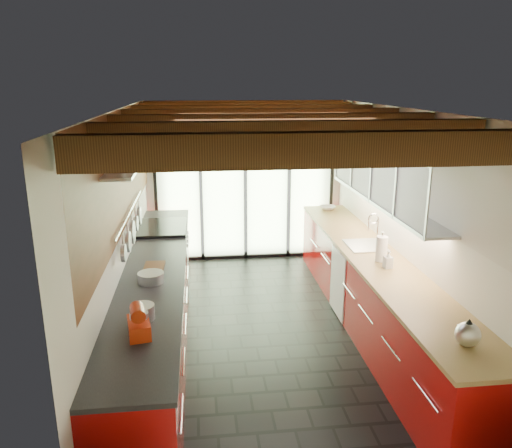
# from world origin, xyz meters

# --- Properties ---
(ground) EXTENTS (5.50, 5.50, 0.00)m
(ground) POSITION_xyz_m (0.00, 0.00, 0.00)
(ground) COLOR black
(ground) RESTS_ON ground
(room_shell) EXTENTS (5.50, 5.50, 5.50)m
(room_shell) POSITION_xyz_m (0.00, 0.00, 1.65)
(room_shell) COLOR silver
(room_shell) RESTS_ON ground
(ceiling_beams) EXTENTS (3.14, 5.06, 4.90)m
(ceiling_beams) POSITION_xyz_m (-0.00, 0.38, 2.46)
(ceiling_beams) COLOR #593316
(ceiling_beams) RESTS_ON ground
(glass_door) EXTENTS (2.95, 0.10, 2.90)m
(glass_door) POSITION_xyz_m (0.00, 2.69, 1.66)
(glass_door) COLOR #C6EAAD
(glass_door) RESTS_ON ground
(left_counter) EXTENTS (0.68, 5.00, 0.92)m
(left_counter) POSITION_xyz_m (-1.28, 0.00, 0.46)
(left_counter) COLOR #A00C0B
(left_counter) RESTS_ON ground
(range_stove) EXTENTS (0.66, 0.90, 0.97)m
(range_stove) POSITION_xyz_m (-1.28, 1.45, 0.47)
(range_stove) COLOR silver
(range_stove) RESTS_ON ground
(right_counter) EXTENTS (0.68, 5.00, 0.92)m
(right_counter) POSITION_xyz_m (1.27, 0.00, 0.46)
(right_counter) COLOR #A00C0B
(right_counter) RESTS_ON ground
(sink_assembly) EXTENTS (0.45, 0.52, 0.43)m
(sink_assembly) POSITION_xyz_m (1.29, 0.40, 0.96)
(sink_assembly) COLOR silver
(sink_assembly) RESTS_ON right_counter
(upper_cabinets_right) EXTENTS (0.34, 3.00, 3.00)m
(upper_cabinets_right) POSITION_xyz_m (1.43, 0.30, 1.85)
(upper_cabinets_right) COLOR silver
(upper_cabinets_right) RESTS_ON ground
(left_wall_fixtures) EXTENTS (0.28, 2.60, 0.96)m
(left_wall_fixtures) POSITION_xyz_m (-1.47, 0.18, 1.85)
(left_wall_fixtures) COLOR silver
(left_wall_fixtures) RESTS_ON ground
(stand_mixer) EXTENTS (0.22, 0.32, 0.27)m
(stand_mixer) POSITION_xyz_m (-1.27, -1.56, 1.03)
(stand_mixer) COLOR red
(stand_mixer) RESTS_ON left_counter
(pot_large) EXTENTS (0.26, 0.26, 0.13)m
(pot_large) POSITION_xyz_m (-1.27, -1.30, 0.99)
(pot_large) COLOR silver
(pot_large) RESTS_ON left_counter
(pot_small) EXTENTS (0.32, 0.32, 0.10)m
(pot_small) POSITION_xyz_m (-1.27, -0.47, 0.97)
(pot_small) COLOR silver
(pot_small) RESTS_ON left_counter
(cutting_board) EXTENTS (0.22, 0.31, 0.03)m
(cutting_board) POSITION_xyz_m (-1.27, -0.05, 0.93)
(cutting_board) COLOR brown
(cutting_board) RESTS_ON left_counter
(kettle) EXTENTS (0.25, 0.27, 0.23)m
(kettle) POSITION_xyz_m (1.27, -2.02, 1.02)
(kettle) COLOR silver
(kettle) RESTS_ON right_counter
(paper_towel) EXTENTS (0.14, 0.14, 0.35)m
(paper_towel) POSITION_xyz_m (1.27, -0.15, 1.07)
(paper_towel) COLOR white
(paper_towel) RESTS_ON right_counter
(soap_bottle) EXTENTS (0.10, 0.10, 0.19)m
(soap_bottle) POSITION_xyz_m (1.27, -0.36, 1.02)
(soap_bottle) COLOR silver
(soap_bottle) RESTS_ON right_counter
(bowl) EXTENTS (0.26, 0.26, 0.06)m
(bowl) POSITION_xyz_m (1.27, 2.24, 0.95)
(bowl) COLOR silver
(bowl) RESTS_ON right_counter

